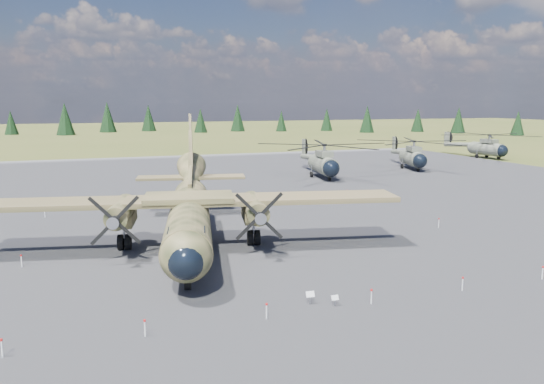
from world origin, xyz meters
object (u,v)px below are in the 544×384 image
object	(u,v)px
helicopter_near	(323,154)
helicopter_mid	(413,149)
transport_plane	(189,208)
helicopter_far	(487,141)

from	to	relation	value
helicopter_near	helicopter_mid	size ratio (longest dim) A/B	1.03
transport_plane	helicopter_near	world-z (taller)	transport_plane
helicopter_near	helicopter_mid	world-z (taller)	helicopter_near
helicopter_near	helicopter_mid	bearing A→B (deg)	22.03
helicopter_mid	helicopter_far	xyz separation A→B (m)	(23.28, 9.56, -0.01)
transport_plane	helicopter_far	distance (m)	78.78
helicopter_mid	helicopter_far	distance (m)	25.17
helicopter_far	helicopter_near	bearing A→B (deg)	-166.73
transport_plane	helicopter_near	bearing A→B (deg)	61.60
transport_plane	helicopter_near	distance (m)	38.44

